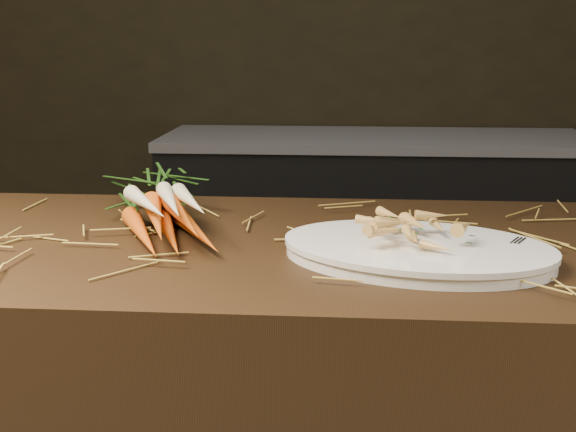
# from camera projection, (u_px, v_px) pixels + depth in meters

# --- Properties ---
(back_counter) EXTENTS (1.82, 0.62, 0.84)m
(back_counter) POSITION_uv_depth(u_px,v_px,m) (373.00, 230.00, 3.18)
(back_counter) COLOR black
(back_counter) RESTS_ON ground
(straw_bedding) EXTENTS (1.40, 0.60, 0.02)m
(straw_bedding) POSITION_uv_depth(u_px,v_px,m) (252.00, 235.00, 1.27)
(straw_bedding) COLOR olive
(straw_bedding) RESTS_ON main_counter
(root_veg_bunch) EXTENTS (0.33, 0.53, 0.10)m
(root_veg_bunch) POSITION_uv_depth(u_px,v_px,m) (159.00, 199.00, 1.38)
(root_veg_bunch) COLOR #DB5015
(root_veg_bunch) RESTS_ON main_counter
(serving_platter) EXTENTS (0.49, 0.38, 0.02)m
(serving_platter) POSITION_uv_depth(u_px,v_px,m) (417.00, 253.00, 1.16)
(serving_platter) COLOR white
(serving_platter) RESTS_ON main_counter
(roasted_veg_heap) EXTENTS (0.24, 0.20, 0.05)m
(roasted_veg_heap) POSITION_uv_depth(u_px,v_px,m) (418.00, 232.00, 1.15)
(roasted_veg_heap) COLOR #BD874B
(roasted_veg_heap) RESTS_ON serving_platter
(serving_fork) EXTENTS (0.09, 0.15, 0.00)m
(serving_fork) POSITION_uv_depth(u_px,v_px,m) (517.00, 257.00, 1.09)
(serving_fork) COLOR silver
(serving_fork) RESTS_ON serving_platter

